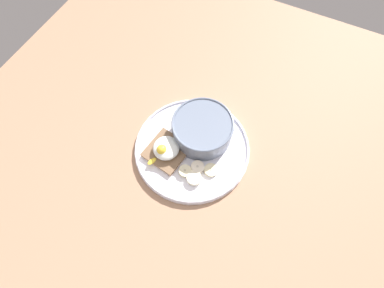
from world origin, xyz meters
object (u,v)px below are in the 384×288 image
toast_slice (167,151)px  banana_slice_left (194,178)px  banana_slice_front (197,167)px  banana_slice_right (185,171)px  banana_slice_back (211,170)px  poached_egg (166,148)px  oatmeal_bowl (202,129)px

toast_slice → banana_slice_left: banana_slice_left is taller
banana_slice_front → banana_slice_right: 3.02cm
toast_slice → banana_slice_front: bearing=-93.4°
toast_slice → banana_slice_right: 6.69cm
toast_slice → banana_slice_right: bearing=-112.7°
banana_slice_right → banana_slice_back: bearing=-60.7°
banana_slice_left → banana_slice_back: size_ratio=1.15×
toast_slice → banana_slice_left: 9.40cm
toast_slice → poached_egg: bearing=157.4°
oatmeal_bowl → toast_slice: bearing=146.4°
oatmeal_bowl → toast_slice: oatmeal_bowl is taller
banana_slice_back → banana_slice_right: size_ratio=1.10×
poached_egg → banana_slice_right: bearing=-111.1°
banana_slice_front → banana_slice_back: 3.20cm
toast_slice → banana_slice_front: 8.37cm
banana_slice_back → banana_slice_right: 6.02cm
oatmeal_bowl → banana_slice_left: 12.10cm
banana_slice_left → toast_slice: bearing=70.0°
banana_slice_left → banana_slice_back: (3.58, -2.59, -0.18)cm
banana_slice_right → banana_slice_front: bearing=-46.2°
banana_slice_front → banana_slice_back: bearing=-74.3°
banana_slice_front → banana_slice_left: size_ratio=1.07×
banana_slice_back → banana_slice_right: (-2.95, 5.25, 0.17)cm
poached_egg → banana_slice_right: (-2.41, -6.25, -1.84)cm
toast_slice → oatmeal_bowl: bearing=-33.6°
toast_slice → banana_slice_front: (-0.50, -8.35, 0.07)cm
banana_slice_front → toast_slice: bearing=86.6°
banana_slice_front → banana_slice_back: size_ratio=1.23×
poached_egg → banana_slice_left: 9.59cm
poached_egg → banana_slice_left: bearing=-108.8°
banana_slice_back → banana_slice_right: banana_slice_right is taller
poached_egg → banana_slice_right: poached_egg is taller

